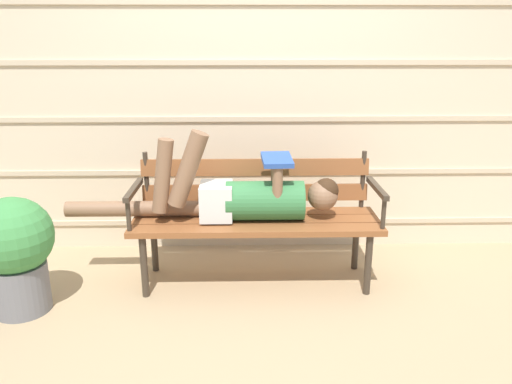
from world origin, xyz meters
TOP-DOWN VIEW (x-y plane):
  - ground_plane at (0.00, 0.00)m, footprint 12.00×12.00m
  - house_siding at (0.00, 0.82)m, footprint 4.61×0.08m
  - park_bench at (0.00, 0.26)m, footprint 1.56×0.48m
  - reclining_person at (-0.10, 0.19)m, footprint 1.72×0.26m
  - potted_plant at (-1.38, -0.13)m, footprint 0.45×0.45m

SIDE VIEW (x-z plane):
  - ground_plane at x=0.00m, z-range 0.00..0.00m
  - potted_plant at x=-1.38m, z-range 0.04..0.73m
  - park_bench at x=0.00m, z-range 0.06..0.88m
  - reclining_person at x=-0.10m, z-range 0.30..0.89m
  - house_siding at x=0.00m, z-range 0.00..2.35m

